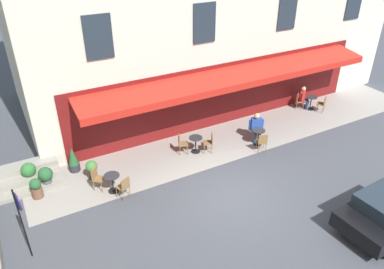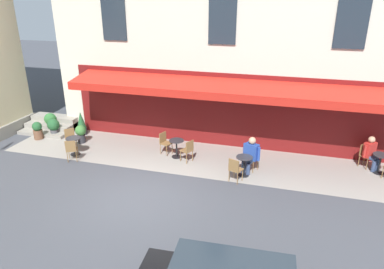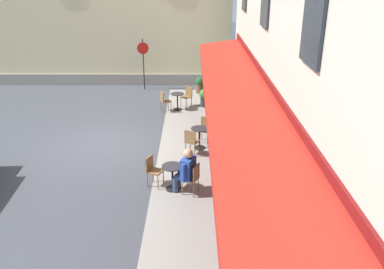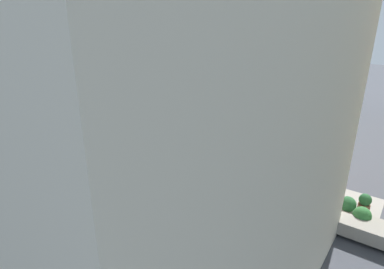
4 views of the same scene
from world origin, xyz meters
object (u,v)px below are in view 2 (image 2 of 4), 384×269
cafe_chair_wicker_near_door (71,149)px  cafe_chair_wicker_under_awning (253,156)px  seated_patron_in_red (371,152)px  potted_plant_by_steps (53,126)px  cafe_chair_wicker_back_row (188,149)px  potted_plant_under_sign (38,130)px  potted_plant_mid_terrace (51,121)px  cafe_chair_wicker_by_window (70,137)px  potted_plant_entrance_right (81,124)px  cafe_table_streetside (380,161)px  cafe_chair_wicker_kerbside (365,153)px  cafe_chair_wicker_corner_left (165,141)px  cafe_table_mid_terrace (177,146)px  potted_plant_entrance_left (81,133)px  seated_companion_in_blue (250,154)px  cafe_chair_wicker_facing_street (235,168)px  cafe_table_near_entrance (74,144)px  cafe_table_far_end (244,163)px

cafe_chair_wicker_near_door → cafe_chair_wicker_under_awning: same height
seated_patron_in_red → potted_plant_by_steps: size_ratio=1.59×
cafe_chair_wicker_back_row → potted_plant_under_sign: size_ratio=1.11×
potted_plant_mid_terrace → cafe_chair_wicker_by_window: bearing=143.0°
cafe_chair_wicker_near_door → cafe_chair_wicker_by_window: (0.72, -1.01, 0.00)m
potted_plant_mid_terrace → seated_patron_in_red: bearing=179.4°
cafe_chair_wicker_under_awning → potted_plant_entrance_right: size_ratio=0.82×
cafe_table_streetside → cafe_chair_wicker_kerbside: size_ratio=0.82×
cafe_chair_wicker_corner_left → potted_plant_mid_terrace: size_ratio=1.03×
cafe_chair_wicker_near_door → potted_plant_by_steps: (2.41, -2.17, -0.08)m
cafe_chair_wicker_by_window → cafe_table_mid_terrace: 4.62m
potted_plant_mid_terrace → potted_plant_by_steps: size_ratio=1.08×
potted_plant_entrance_left → cafe_chair_wicker_by_window: bearing=89.5°
cafe_table_streetside → cafe_chair_wicker_kerbside: cafe_chair_wicker_kerbside is taller
cafe_chair_wicker_under_awning → potted_plant_mid_terrace: 10.02m
cafe_table_streetside → seated_companion_in_blue: size_ratio=0.55×
cafe_chair_wicker_facing_street → potted_plant_by_steps: 9.13m
cafe_table_near_entrance → potted_plant_under_sign: (2.60, -1.04, -0.07)m
cafe_table_streetside → cafe_table_near_entrance: bearing=8.1°
cafe_table_near_entrance → seated_companion_in_blue: 7.17m
cafe_chair_wicker_by_window → potted_plant_entrance_right: (0.51, -1.65, -0.00)m
cafe_table_far_end → potted_plant_mid_terrace: (9.67, -2.01, -0.01)m
potted_plant_entrance_left → potted_plant_by_steps: size_ratio=0.99×
cafe_chair_wicker_by_window → cafe_chair_wicker_kerbside: bearing=-171.9°
potted_plant_mid_terrace → potted_plant_entrance_left: size_ratio=1.09×
cafe_chair_wicker_facing_street → potted_plant_mid_terrace: cafe_chair_wicker_facing_street is taller
cafe_chair_wicker_near_door → cafe_chair_wicker_under_awning: 7.09m
cafe_chair_wicker_kerbside → seated_companion_in_blue: seated_companion_in_blue is taller
cafe_chair_wicker_by_window → cafe_table_mid_terrace: (-4.59, -0.48, -0.06)m
cafe_table_near_entrance → cafe_chair_wicker_kerbside: 11.53m
cafe_table_mid_terrace → potted_plant_by_steps: size_ratio=0.92×
cafe_chair_wicker_under_awning → seated_patron_in_red: 4.44m
cafe_chair_wicker_kerbside → cafe_chair_wicker_under_awning: bearing=19.1°
cafe_chair_wicker_back_row → seated_patron_in_red: 6.92m
cafe_chair_wicker_kerbside → potted_plant_entrance_left: (11.78, 0.91, -0.09)m
cafe_table_near_entrance → cafe_table_far_end: 6.99m
potted_plant_by_steps → potted_plant_mid_terrace: bearing=-44.2°
cafe_table_far_end → cafe_chair_wicker_corner_left: bearing=-16.7°
seated_companion_in_blue → potted_plant_under_sign: (9.75, -0.55, -0.30)m
cafe_chair_wicker_back_row → cafe_chair_wicker_corner_left: same height
cafe_chair_wicker_by_window → potted_plant_mid_terrace: 2.79m
cafe_chair_wicker_near_door → cafe_chair_wicker_under_awning: bearing=-169.7°
seated_companion_in_blue → cafe_table_near_entrance: bearing=3.9°
cafe_table_streetside → seated_patron_in_red: size_ratio=0.58×
potted_plant_under_sign → cafe_chair_wicker_near_door: bearing=150.6°
cafe_chair_wicker_near_door → cafe_table_mid_terrace: size_ratio=1.21×
cafe_chair_wicker_near_door → potted_plant_by_steps: size_ratio=1.11×
cafe_table_far_end → seated_companion_in_blue: 0.47m
cafe_chair_wicker_facing_street → cafe_chair_wicker_under_awning: size_ratio=1.00×
cafe_chair_wicker_kerbside → potted_plant_by_steps: size_ratio=1.11×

